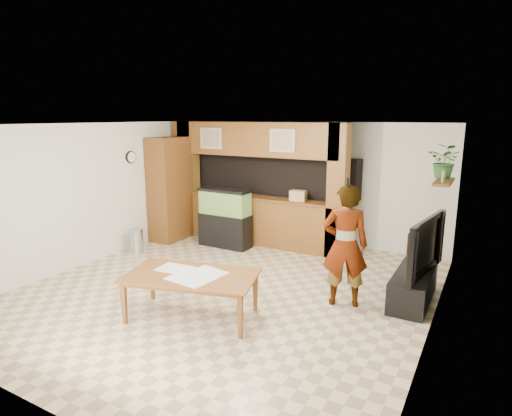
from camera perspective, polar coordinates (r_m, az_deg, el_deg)
The scene contains 22 objects.
floor at distance 6.98m, azimuth -3.77°, elevation -10.82°, with size 6.50×6.50×0.00m, color beige.
ceiling at distance 6.43m, azimuth -4.10°, elevation 11.04°, with size 6.50×6.50×0.00m, color white.
wall_back at distance 9.42m, azimuth 6.93°, elevation 3.41°, with size 6.00×6.00×0.00m, color silver.
wall_left at distance 8.57m, azimuth -21.00°, elevation 1.81°, with size 6.50×6.50×0.00m, color silver.
wall_right at distance 5.59m, azimuth 22.88°, elevation -3.58°, with size 6.50×6.50×0.00m, color silver.
partition at distance 9.28m, azimuth 0.04°, elevation 3.44°, with size 4.20×0.99×2.60m.
wall_clock at distance 9.13m, azimuth -16.33°, elevation 6.52°, with size 0.05×0.25×0.25m.
wall_shelf at distance 7.43m, azimuth 23.76°, elevation 3.22°, with size 0.25×0.90×0.04m, color brown.
pantry_cabinet at distance 9.67m, azimuth -11.38°, elevation 2.50°, with size 0.57×0.93×2.27m, color brown.
trash_can at distance 9.03m, azimuth -15.63°, elevation -4.21°, with size 0.27×0.27×0.49m, color #B2B2B7.
aquarium at distance 9.03m, azimuth -4.14°, elevation -1.41°, with size 1.12×0.42×1.24m.
tv_stand at distance 6.90m, azimuth 20.21°, elevation -9.81°, with size 0.51×1.38×0.46m, color black.
television at distance 6.69m, azimuth 20.62°, elevation -4.59°, with size 1.47×0.19×0.85m, color black.
photo_frame at distance 7.22m, azimuth 23.68°, elevation 3.87°, with size 0.03×0.13×0.18m, color tan.
potted_plant at distance 7.66m, azimuth 23.95°, elevation 5.74°, with size 0.51×0.44×0.57m, color #245A24.
person at distance 6.30m, azimuth 11.79°, elevation -4.92°, with size 0.66×0.43×1.80m, color #A37E59.
microphone at distance 5.93m, azimuth 12.18°, elevation 3.30°, with size 0.03×0.03×0.15m, color black.
dining_table at distance 6.01m, azimuth -8.65°, elevation -11.65°, with size 1.77×0.99×0.62m, color brown.
newspaper_a at distance 6.16m, azimuth -10.71°, elevation -7.95°, with size 0.50×0.36×0.01m, color silver.
newspaper_b at distance 5.77m, azimuth -8.72°, elevation -9.28°, with size 0.59×0.43×0.01m, color silver.
newspaper_c at distance 5.95m, azimuth -6.41°, elevation -8.54°, with size 0.50×0.36×0.01m, color silver.
counter_box at distance 8.68m, azimuth 5.63°, elevation 1.65°, with size 0.32×0.21×0.21m, color tan.
Camera 1 is at (3.52, -5.37, 2.73)m, focal length 30.00 mm.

